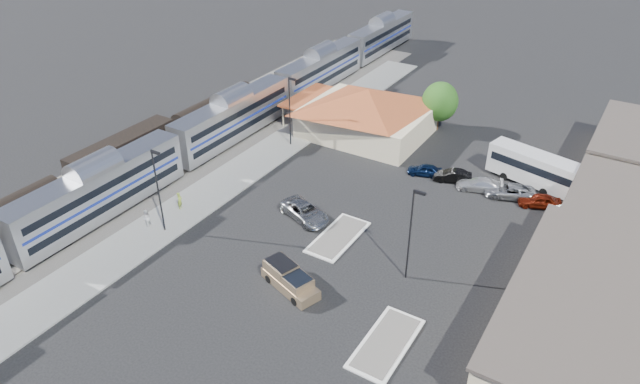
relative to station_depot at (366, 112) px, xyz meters
The scene contains 24 objects.
ground 24.63m from the station_depot, 79.24° to the right, with size 280.00×280.00×0.00m, color black.
railbed 23.14m from the station_depot, 135.78° to the right, with size 16.00×100.00×0.12m, color #4C4944.
platform 19.71m from the station_depot, 112.45° to the right, with size 5.50×92.00×0.18m, color gray.
passenger_train 16.99m from the station_depot, 142.28° to the right, with size 3.00×104.00×5.55m.
freight_cars 30.23m from the station_depot, 130.06° to the right, with size 2.80×46.00×4.00m.
station_depot is the anchor object (origin of this frame).
buildings_east 33.99m from the station_depot, 16.62° to the right, with size 14.40×51.40×4.80m.
traffic_island_south 23.80m from the station_depot, 68.74° to the right, with size 3.30×7.50×0.21m.
traffic_island_north 37.12m from the station_depot, 59.88° to the right, with size 3.30×7.50×0.21m.
lamp_plat_s 30.74m from the station_depot, 101.94° to the right, with size 1.08×0.25×9.00m.
lamp_plat_n 10.45m from the station_depot, 128.41° to the right, with size 1.08×0.25×9.00m.
lamp_lot 29.30m from the station_depot, 55.24° to the right, with size 1.08×0.25×9.00m.
tree_depot 9.69m from the station_depot, 38.43° to the left, with size 4.71×4.71×6.63m.
pickup_truck 31.86m from the station_depot, 73.94° to the right, with size 6.10×3.82×1.98m.
suv 21.37m from the station_depot, 79.18° to the right, with size 2.69×5.84×1.62m, color #919498.
coach_bus 22.85m from the station_depot, ahead, with size 12.21×5.38×3.83m.
person_a 27.49m from the station_depot, 106.66° to the right, with size 0.68×0.45×1.86m, color #9DB839.
person_b 31.58m from the station_depot, 105.53° to the right, with size 0.88×0.68×1.80m, color white.
parked_car_a 12.78m from the station_depot, 29.68° to the right, with size 1.57×3.90×1.33m, color #0C1C3E.
parked_car_b 15.47m from the station_depot, 22.74° to the right, with size 1.48×4.25×1.40m, color black.
parked_car_c 18.53m from the station_depot, 19.74° to the right, with size 2.00×4.93×1.43m, color silver.
parked_car_d 21.46m from the station_depot, 16.08° to the right, with size 2.44×5.29×1.47m, color gray.
parked_car_e 24.61m from the station_depot, 14.68° to the right, with size 1.72×4.28×1.46m, color maroon.
parked_car_f 27.64m from the station_depot, 12.39° to the right, with size 1.38×3.97×1.31m, color black.
Camera 1 is at (25.93, -37.01, 32.45)m, focal length 32.00 mm.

